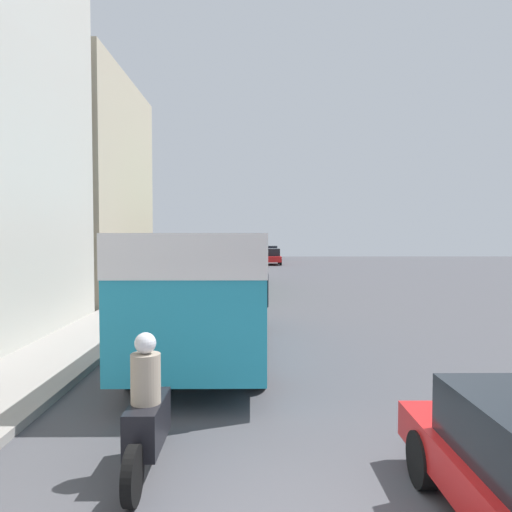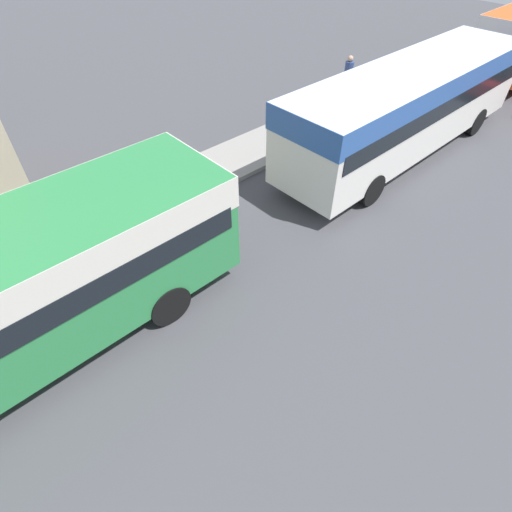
% 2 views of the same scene
% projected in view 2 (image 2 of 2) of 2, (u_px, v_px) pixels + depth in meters
% --- Properties ---
extents(bus_third_in_line, '(2.63, 10.80, 2.98)m').
position_uv_depth(bus_third_in_line, '(411.00, 99.00, 13.18)').
color(bus_third_in_line, silver).
rests_on(bus_third_in_line, ground_plane).
extents(pedestrian_near_curb, '(0.35, 0.35, 1.83)m').
position_uv_depth(pedestrian_near_curb, '(348.00, 78.00, 16.78)').
color(pedestrian_near_curb, '#232838').
rests_on(pedestrian_near_curb, sidewalk).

